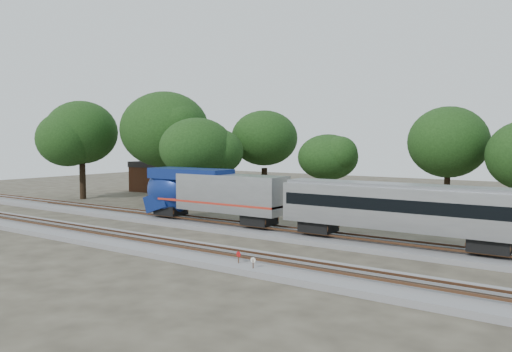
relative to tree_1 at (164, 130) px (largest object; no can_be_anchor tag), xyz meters
The scene contains 13 objects.
ground 31.12m from the tree_1, 35.58° to the right, with size 160.00×160.00×0.00m, color #383328.
track_far 28.18m from the tree_1, 24.99° to the right, with size 160.00×5.00×0.73m.
track_near 33.44m from the tree_1, 41.41° to the right, with size 160.00×5.00×0.73m.
switch_stand_red 37.87m from the tree_1, 37.80° to the right, with size 0.37×0.11×1.16m.
switch_stand_white 39.35m from the tree_1, 37.04° to the right, with size 0.34×0.08×1.08m.
switch_lever 40.90m from the tree_1, 35.69° to the right, with size 0.50×0.30×0.30m, color #512D19.
brick_building 16.68m from the tree_1, 133.90° to the left, with size 10.80×8.12×4.88m.
tree_0 12.96m from the tree_1, 162.99° to the right, with size 9.55×9.55×13.46m.
tree_1 is the anchor object (origin of this frame).
tree_2 9.26m from the tree_1, 19.55° to the right, with size 7.46×7.46×10.52m.
tree_3 13.38m from the tree_1, 33.52° to the left, with size 8.71×8.71×12.29m.
tree_4 22.90m from the tree_1, ahead, with size 6.46×6.46×9.10m.
tree_5 35.33m from the tree_1, 11.49° to the left, with size 8.20×8.20×11.56m.
Camera 1 is at (23.75, -30.48, 8.17)m, focal length 35.00 mm.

